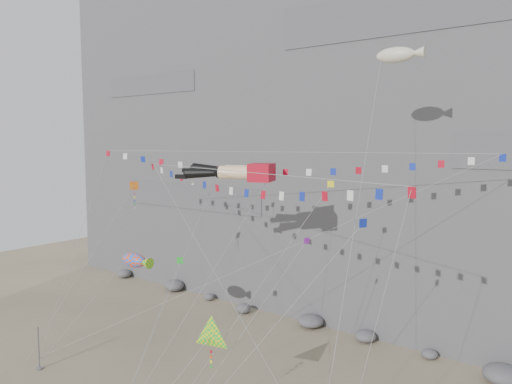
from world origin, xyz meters
TOP-DOWN VIEW (x-y plane):
  - cliff at (0.00, 32.00)m, footprint 80.00×28.00m
  - talus_boulders at (0.00, 17.00)m, footprint 60.00×3.00m
  - anchor_pole_left at (-12.74, -4.77)m, footprint 0.12×0.12m
  - legs_kite at (-0.25, 5.54)m, footprint 8.13×15.72m
  - flag_banner_upper at (1.19, 8.83)m, footprint 33.14×17.13m
  - flag_banner_lower at (2.89, 2.21)m, footprint 28.37×8.77m
  - harlequin_kite at (-9.51, 2.71)m, footprint 6.22×8.60m
  - fish_windsock at (-9.75, 2.77)m, footprint 5.31×8.65m
  - delta_kite at (4.37, -2.44)m, footprint 4.09×6.05m
  - blimp_windsock at (11.25, 9.58)m, footprint 3.95×12.46m
  - small_kite_a at (-4.87, 8.40)m, footprint 4.01×14.59m
  - small_kite_b at (7.22, 4.10)m, footprint 4.96×9.47m
  - small_kite_c at (-4.25, 3.08)m, footprint 4.78×10.73m
  - small_kite_d at (7.70, 6.32)m, footprint 5.85×13.31m
  - small_kite_e at (12.92, 0.98)m, footprint 10.13×6.72m

SIDE VIEW (x-z plane):
  - talus_boulders at x=0.00m, z-range 0.00..1.20m
  - anchor_pole_left at x=-12.74m, z-range 0.00..3.62m
  - delta_kite at x=4.37m, z-range 1.87..10.70m
  - fish_windsock at x=-9.75m, z-range 2.26..14.12m
  - small_kite_c at x=-4.25m, z-range 1.77..15.78m
  - small_kite_b at x=7.22m, z-range 3.84..19.24m
  - small_kite_e at x=12.92m, z-range 4.81..22.80m
  - harlequin_kite at x=-9.51m, z-range 6.01..23.55m
  - small_kite_d at x=7.70m, z-range 4.84..25.64m
  - small_kite_a at x=-4.87m, z-range 4.93..26.47m
  - legs_kite at x=-0.25m, z-range 5.48..27.08m
  - flag_banner_lower at x=2.89m, z-range 6.56..26.61m
  - flag_banner_upper at x=1.19m, z-range 4.31..31.35m
  - blimp_windsock at x=11.25m, z-range 11.06..38.43m
  - cliff at x=0.00m, z-range 0.00..50.00m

